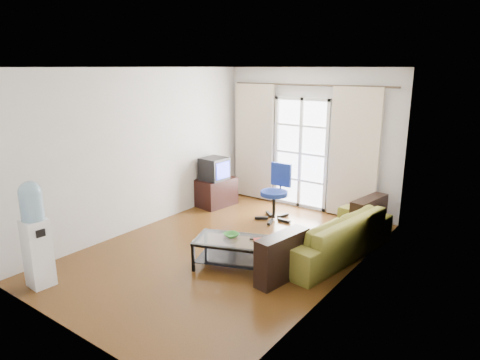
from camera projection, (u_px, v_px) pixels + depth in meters
name	position (u px, v px, depth m)	size (l,w,h in m)	color
floor	(227.00, 250.00, 6.52)	(5.20, 5.20, 0.00)	brown
ceiling	(225.00, 67.00, 5.82)	(5.20, 5.20, 0.00)	white
wall_back	(309.00, 140.00, 8.20)	(3.60, 0.02, 2.70)	silver
wall_front	(61.00, 211.00, 4.14)	(3.60, 0.02, 2.70)	silver
wall_left	(142.00, 150.00, 7.20)	(0.02, 5.20, 2.70)	silver
wall_right	(344.00, 183.00, 5.14)	(0.02, 5.20, 2.70)	silver
french_door	(301.00, 153.00, 8.31)	(1.16, 0.06, 2.15)	white
curtain_rod	(309.00, 85.00, 7.85)	(0.04, 0.04, 3.30)	#4C3F2D
curtain_left	(254.00, 142.00, 8.83)	(0.90, 0.07, 2.35)	beige
curtain_right	(354.00, 154.00, 7.60)	(0.90, 0.07, 2.35)	beige
radiator	(343.00, 199.00, 7.92)	(0.64, 0.12, 0.64)	gray
sofa	(330.00, 234.00, 6.30)	(1.19, 2.31, 0.64)	olive
coffee_table	(232.00, 249.00, 5.90)	(1.16, 0.91, 0.41)	silver
bowl	(231.00, 235.00, 5.94)	(0.26, 0.26, 0.05)	#35914C
book	(254.00, 242.00, 5.75)	(0.27, 0.28, 0.02)	#A72414
remote	(256.00, 239.00, 5.84)	(0.17, 0.05, 0.02)	black
tv_stand	(216.00, 192.00, 8.56)	(0.50, 0.76, 0.55)	black
crt_tv	(214.00, 169.00, 8.38)	(0.50, 0.49, 0.44)	black
task_chair	(275.00, 204.00, 7.76)	(0.70, 0.70, 1.02)	black
water_cooler	(35.00, 232.00, 5.29)	(0.31, 0.30, 1.38)	white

